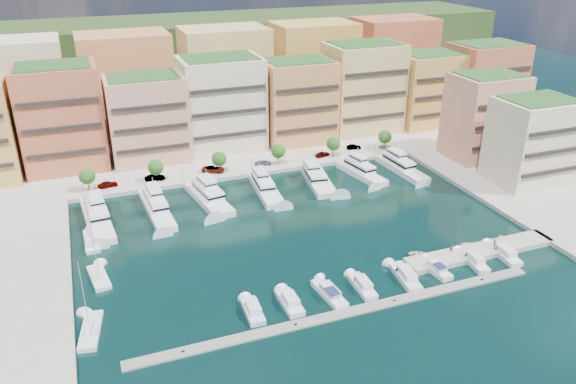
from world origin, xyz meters
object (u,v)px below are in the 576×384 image
(tender_2, at_px, (469,245))
(tender_3, at_px, (500,236))
(tree_5, at_px, (385,137))
(car_2, at_px, (213,169))
(yacht_1, at_px, (156,207))
(yacht_5, at_px, (360,171))
(tree_0, at_px, (87,177))
(yacht_2, at_px, (208,196))
(tree_3, at_px, (278,151))
(cruiser_7, at_px, (436,269))
(lamppost_1, at_px, (182,171))
(tree_4, at_px, (333,144))
(car_5, at_px, (354,147))
(tree_2, at_px, (219,159))
(car_4, at_px, (322,154))
(yacht_4, at_px, (317,179))
(cruiser_9, at_px, (504,254))
(car_3, at_px, (263,163))
(lamppost_0, at_px, (106,181))
(cruiser_4, at_px, (329,294))
(lamppost_4, at_px, (376,144))
(cruiser_8, at_px, (474,261))
(tender_1, at_px, (460,247))
(cruiser_6, at_px, (405,277))
(sailboat_1, at_px, (99,278))
(yacht_6, at_px, (400,166))
(lamppost_2, at_px, (252,161))
(yacht_3, at_px, (265,187))
(person_1, at_px, (494,243))
(car_1, at_px, (155,178))
(cruiser_3, at_px, (290,303))
(cruiser_2, at_px, (253,311))
(cruiser_5, at_px, (362,286))
(sailboat_0, at_px, (91,331))
(person_0, at_px, (451,248))
(yacht_0, at_px, (97,216))
(lamppost_3, at_px, (316,153))
(tender_0, at_px, (417,254))
(tree_1, at_px, (156,167))
(car_0, at_px, (108,184))

(tender_2, height_order, tender_3, tender_3)
(tree_5, distance_m, car_2, 49.55)
(yacht_1, height_order, yacht_5, same)
(tree_0, distance_m, yacht_2, 29.23)
(tree_3, distance_m, cruiser_7, 59.09)
(lamppost_1, distance_m, car_2, 9.33)
(tree_4, relative_size, car_5, 1.38)
(tree_2, height_order, car_4, tree_2)
(yacht_4, relative_size, cruiser_9, 2.16)
(car_3, bearing_deg, lamppost_0, 88.88)
(tree_3, distance_m, cruiser_4, 59.42)
(lamppost_4, relative_size, cruiser_8, 0.51)
(tree_4, distance_m, tender_1, 52.79)
(lamppost_1, bearing_deg, cruiser_6, -62.17)
(cruiser_7, height_order, sailboat_1, sailboat_1)
(tree_2, xyz_separation_m, yacht_6, (45.43, -13.19, -3.53))
(tender_2, bearing_deg, lamppost_2, 42.18)
(tree_4, bearing_deg, tree_0, 180.00)
(cruiser_6, xyz_separation_m, car_5, (20.59, 61.30, 1.13))
(tree_2, xyz_separation_m, cruiser_7, (25.96, -58.09, -4.17))
(tree_4, bearing_deg, yacht_3, -151.43)
(tree_5, height_order, person_1, tree_5)
(lamppost_0, xyz_separation_m, yacht_5, (62.06, -9.94, -2.62))
(tree_2, distance_m, car_1, 16.63)
(tree_3, distance_m, cruiser_3, 61.22)
(cruiser_6, height_order, car_3, car_3)
(cruiser_2, bearing_deg, cruiser_5, -0.02)
(yacht_5, xyz_separation_m, car_1, (-50.42, 12.84, 0.60))
(tree_2, relative_size, sailboat_0, 0.43)
(yacht_5, distance_m, sailboat_0, 80.26)
(person_0, distance_m, person_1, 9.19)
(lamppost_1, xyz_separation_m, tender_3, (55.87, -49.50, -3.46))
(cruiser_3, bearing_deg, lamppost_2, 78.96)
(yacht_5, bearing_deg, yacht_4, -176.79)
(tree_5, height_order, lamppost_1, tree_5)
(yacht_0, distance_m, tender_1, 76.57)
(yacht_1, bearing_deg, lamppost_4, 11.07)
(lamppost_4, height_order, cruiser_5, lamppost_4)
(lamppost_2, height_order, yacht_3, yacht_3)
(cruiser_5, relative_size, cruiser_8, 0.97)
(yacht_6, xyz_separation_m, cruiser_3, (-48.31, -44.89, -0.66))
(cruiser_8, xyz_separation_m, person_0, (-2.46, 3.86, 1.28))
(tree_3, xyz_separation_m, lamppost_3, (10.00, -2.30, -0.92))
(tender_0, bearing_deg, yacht_5, 1.95)
(yacht_3, xyz_separation_m, car_2, (-9.29, 14.03, 0.60))
(yacht_2, relative_size, car_4, 4.68)
(lamppost_4, xyz_separation_m, car_1, (-60.36, 2.90, -2.02))
(car_1, xyz_separation_m, car_2, (14.90, 0.27, 0.01))
(tree_1, xyz_separation_m, person_0, (47.92, -54.22, -2.91))
(car_0, bearing_deg, tree_5, -99.09)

